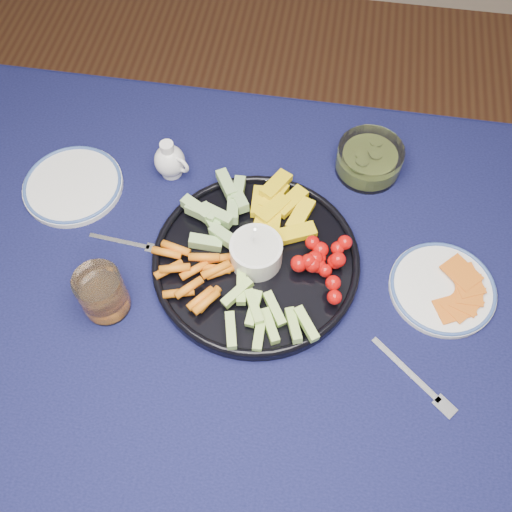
# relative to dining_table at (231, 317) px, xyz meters

# --- Properties ---
(dining_table) EXTENTS (1.67, 1.07, 0.75)m
(dining_table) POSITION_rel_dining_table_xyz_m (0.00, 0.00, 0.00)
(dining_table) COLOR #492E18
(dining_table) RESTS_ON ground
(crudite_platter) EXTENTS (0.40, 0.40, 0.13)m
(crudite_platter) POSITION_rel_dining_table_xyz_m (0.04, 0.08, 0.11)
(crudite_platter) COLOR black
(crudite_platter) RESTS_ON dining_table
(creamer_pitcher) EXTENTS (0.08, 0.06, 0.09)m
(creamer_pitcher) POSITION_rel_dining_table_xyz_m (-0.17, 0.27, 0.13)
(creamer_pitcher) COLOR white
(creamer_pitcher) RESTS_ON dining_table
(pickle_bowl) EXTENTS (0.14, 0.14, 0.06)m
(pickle_bowl) POSITION_rel_dining_table_xyz_m (0.24, 0.35, 0.12)
(pickle_bowl) COLOR white
(pickle_bowl) RESTS_ON dining_table
(cheese_plate) EXTENTS (0.20, 0.20, 0.02)m
(cheese_plate) POSITION_rel_dining_table_xyz_m (0.39, 0.08, 0.10)
(cheese_plate) COLOR white
(cheese_plate) RESTS_ON dining_table
(juice_tumbler) EXTENTS (0.09, 0.09, 0.10)m
(juice_tumbler) POSITION_rel_dining_table_xyz_m (-0.22, -0.05, 0.13)
(juice_tumbler) COLOR white
(juice_tumbler) RESTS_ON dining_table
(fork_left) EXTENTS (0.15, 0.03, 0.00)m
(fork_left) POSITION_rel_dining_table_xyz_m (-0.21, 0.08, 0.09)
(fork_left) COLOR white
(fork_left) RESTS_ON dining_table
(fork_right) EXTENTS (0.15, 0.13, 0.00)m
(fork_right) POSITION_rel_dining_table_xyz_m (0.35, -0.11, 0.09)
(fork_right) COLOR white
(fork_right) RESTS_ON dining_table
(side_plate_extra) EXTENTS (0.21, 0.21, 0.02)m
(side_plate_extra) POSITION_rel_dining_table_xyz_m (-0.37, 0.20, 0.10)
(side_plate_extra) COLOR white
(side_plate_extra) RESTS_ON dining_table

